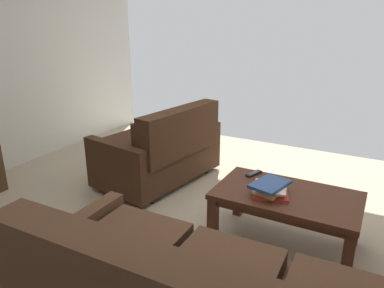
% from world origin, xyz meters
% --- Properties ---
extents(ground_plane, '(5.83, 5.00, 0.01)m').
position_xyz_m(ground_plane, '(0.00, 0.00, -0.00)').
color(ground_plane, '#B7A88E').
extents(loveseat_near, '(0.96, 1.36, 0.83)m').
position_xyz_m(loveseat_near, '(1.10, -0.72, 0.36)').
color(loveseat_near, black).
rests_on(loveseat_near, ground).
extents(coffee_table, '(1.04, 0.61, 0.44)m').
position_xyz_m(coffee_table, '(-0.35, -0.18, 0.37)').
color(coffee_table, '#4C2819').
rests_on(coffee_table, ground).
extents(book_stack, '(0.31, 0.33, 0.09)m').
position_xyz_m(book_stack, '(-0.24, -0.10, 0.48)').
color(book_stack, '#C63833').
rests_on(book_stack, coffee_table).
extents(tv_remote, '(0.10, 0.17, 0.02)m').
position_xyz_m(tv_remote, '(-0.02, -0.38, 0.45)').
color(tv_remote, black).
rests_on(tv_remote, coffee_table).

